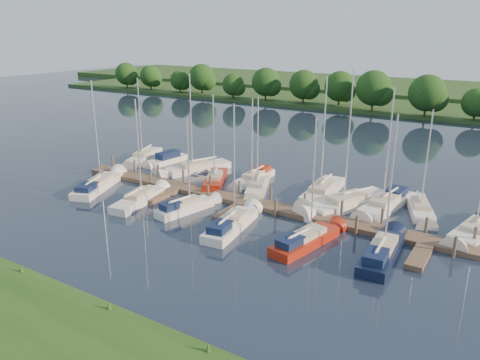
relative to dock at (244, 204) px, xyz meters
The scene contains 24 objects.
ground 7.31m from the dock, 90.00° to the right, with size 260.00×260.00×0.00m, color #16202D.
near_bank 23.31m from the dock, 90.00° to the right, with size 90.00×10.00×0.50m, color #224914.
dock is the anchor object (origin of this frame).
mooring_pilings 1.19m from the dock, 90.00° to the left, with size 38.24×2.84×2.00m.
far_shore 67.69m from the dock, 90.00° to the left, with size 180.00×30.00×0.60m, color #25451A.
distant_hill 92.69m from the dock, 90.00° to the left, with size 220.00×40.00×1.40m, color #335424.
treeline 55.38m from the dock, 87.00° to the left, with size 146.73×9.56×8.21m.
sailboat_n_0 19.86m from the dock, 160.20° to the left, with size 4.14×8.14×10.55m.
motorboat 17.12m from the dock, 154.64° to the left, with size 2.47×6.17×1.72m.
sailboat_n_2 12.20m from the dock, 148.94° to the left, with size 5.11×8.81×11.43m.
sailboat_n_3 7.28m from the dock, 146.30° to the left, with size 4.56×7.37×9.76m.
sailboat_n_4 7.23m from the dock, 113.06° to the left, with size 1.76×7.20×9.36m.
sailboat_n_5 4.75m from the dock, 104.60° to the left, with size 4.23×7.57×9.77m.
sailboat_n_6 8.10m from the dock, 52.00° to the left, with size 2.78×9.42×11.96m.
sailboat_n_7 9.33m from the dock, 29.51° to the left, with size 6.27×9.93×13.02m.
sailboat_n_8 12.81m from the dock, 29.18° to the left, with size 3.22×9.07×11.41m.
sailboat_n_9 15.70m from the dock, 25.96° to the left, with size 3.86×7.47×9.63m.
sailboat_n_10 19.53m from the dock, 14.10° to the left, with size 3.87×9.38×11.67m.
sailboat_s_0 15.69m from the dock, 167.34° to the right, with size 4.68×8.82×11.22m.
sailboat_s_1 9.79m from the dock, 153.65° to the right, with size 2.96×7.88×10.12m.
sailboat_s_2 5.32m from the dock, 134.07° to the right, with size 2.77×6.75×8.82m.
sailboat_s_3 5.17m from the dock, 69.23° to the right, with size 2.85×8.32×10.62m.
sailboat_s_4 9.32m from the dock, 27.73° to the right, with size 3.16×7.93×10.12m.
sailboat_s_5 14.10m from the dock, 14.01° to the right, with size 2.35×8.31×10.75m.
Camera 1 is at (20.95, -27.00, 15.68)m, focal length 35.00 mm.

